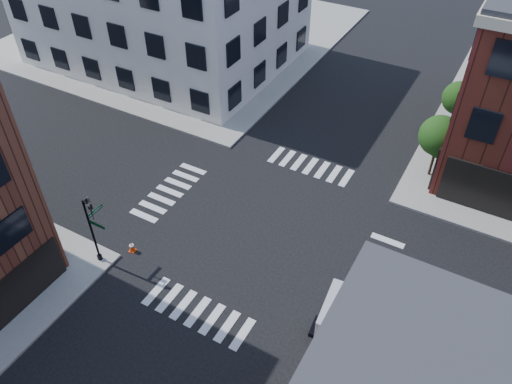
{
  "coord_description": "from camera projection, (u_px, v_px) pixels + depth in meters",
  "views": [
    {
      "loc": [
        10.14,
        -18.91,
        21.64
      ],
      "look_at": [
        -0.58,
        0.22,
        2.5
      ],
      "focal_mm": 35.0,
      "sensor_mm": 36.0,
      "label": 1
    }
  ],
  "objects": [
    {
      "name": "box_truck",
      "position": [
        425.0,
        345.0,
        21.9
      ],
      "size": [
        9.38,
        3.62,
        4.16
      ],
      "rotation": [
        0.0,
        0.0,
        0.1
      ],
      "color": "white",
      "rests_on": "ground"
    },
    {
      "name": "tree_near",
      "position": [
        440.0,
        138.0,
        32.08
      ],
      "size": [
        2.69,
        2.69,
        4.49
      ],
      "color": "black",
      "rests_on": "ground"
    },
    {
      "name": "traffic_cone",
      "position": [
        132.0,
        247.0,
        28.77
      ],
      "size": [
        0.41,
        0.41,
        0.69
      ],
      "rotation": [
        0.0,
        0.0,
        0.11
      ],
      "color": "#E33A0A",
      "rests_on": "ground"
    },
    {
      "name": "tree_far",
      "position": [
        459.0,
        100.0,
        36.22
      ],
      "size": [
        2.43,
        2.43,
        4.07
      ],
      "color": "black",
      "rests_on": "ground"
    },
    {
      "name": "signal_pole",
      "position": [
        93.0,
        224.0,
        26.6
      ],
      "size": [
        1.29,
        1.24,
        4.6
      ],
      "color": "black",
      "rests_on": "ground"
    },
    {
      "name": "ground",
      "position": [
        263.0,
        228.0,
        30.39
      ],
      "size": [
        120.0,
        120.0,
        0.0
      ],
      "primitive_type": "plane",
      "color": "black",
      "rests_on": "ground"
    },
    {
      "name": "sidewalk_nw",
      "position": [
        183.0,
        32.0,
        51.88
      ],
      "size": [
        30.0,
        30.0,
        0.15
      ],
      "primitive_type": "cube",
      "color": "gray",
      "rests_on": "ground"
    }
  ]
}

